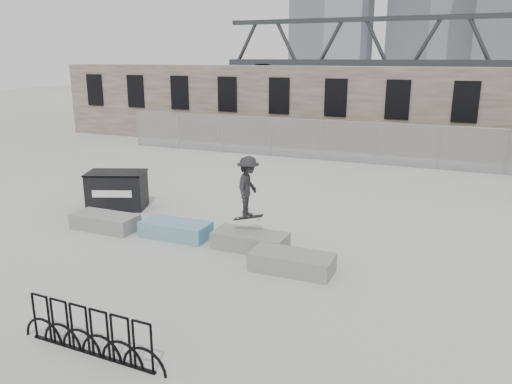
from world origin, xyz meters
TOP-DOWN VIEW (x-y plane):
  - ground at (0.00, 0.00)m, footprint 120.00×120.00m
  - stone_wall at (0.00, 16.24)m, footprint 36.00×2.58m
  - chainlink_fence at (-0.00, 12.50)m, footprint 22.06×0.06m
  - planter_far_left at (-3.16, -0.06)m, footprint 2.00×0.90m
  - planter_center_left at (-0.84, 0.17)m, footprint 2.00×0.90m
  - planter_center_right at (1.50, 0.17)m, footprint 2.00×0.90m
  - planter_offset at (3.00, -0.75)m, footprint 2.00×0.90m
  - dumpster at (-4.19, 1.86)m, footprint 2.22×1.79m
  - bike_rack at (0.93, -5.45)m, footprint 3.14×0.15m
  - truss_bridge at (10.00, 55.00)m, footprint 70.00×3.00m
  - skateboarder at (1.42, 0.23)m, footprint 0.81×1.12m

SIDE VIEW (x-z plane):
  - ground at x=0.00m, z-range 0.00..0.00m
  - planter_far_left at x=-3.16m, z-range 0.02..0.48m
  - planter_center_left at x=-0.84m, z-range 0.02..0.48m
  - planter_center_right at x=1.50m, z-range 0.02..0.48m
  - planter_offset at x=3.00m, z-range 0.02..0.48m
  - bike_rack at x=0.93m, z-range -0.01..0.89m
  - dumpster at x=-4.19m, z-range 0.01..1.27m
  - chainlink_fence at x=0.00m, z-range 0.03..2.05m
  - skateboarder at x=1.42m, z-range 0.83..2.59m
  - stone_wall at x=0.00m, z-range 0.01..4.51m
  - truss_bridge at x=10.00m, z-range -0.77..9.03m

